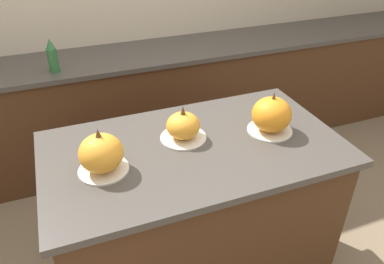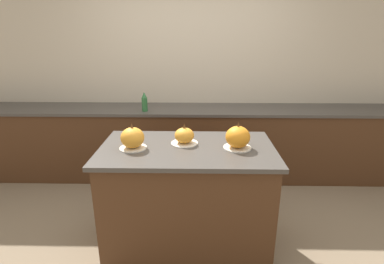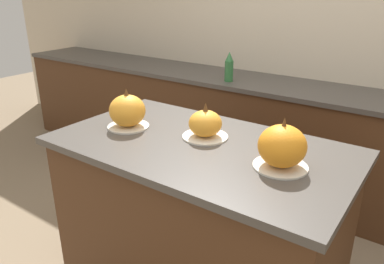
% 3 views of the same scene
% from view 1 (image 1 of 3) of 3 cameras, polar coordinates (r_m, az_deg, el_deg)
% --- Properties ---
extents(wall_back, '(8.00, 0.06, 2.50)m').
position_cam_1_polar(wall_back, '(3.18, -11.52, 19.13)').
color(wall_back, beige).
rests_on(wall_back, ground_plane).
extents(kitchen_island, '(1.41, 0.80, 0.94)m').
position_cam_1_polar(kitchen_island, '(2.07, 0.29, -12.91)').
color(kitchen_island, '#4C2D19').
rests_on(kitchen_island, ground_plane).
extents(back_counter, '(6.00, 0.60, 0.92)m').
position_cam_1_polar(back_counter, '(3.14, -8.82, 3.79)').
color(back_counter, '#4C2D19').
rests_on(back_counter, ground_plane).
extents(pumpkin_cake_left, '(0.22, 0.22, 0.21)m').
position_cam_1_polar(pumpkin_cake_left, '(1.61, -13.66, -3.28)').
color(pumpkin_cake_left, silver).
rests_on(pumpkin_cake_left, kitchen_island).
extents(pumpkin_cake_center, '(0.22, 0.22, 0.18)m').
position_cam_1_polar(pumpkin_cake_center, '(1.79, -1.36, 0.81)').
color(pumpkin_cake_center, silver).
rests_on(pumpkin_cake_center, kitchen_island).
extents(pumpkin_cake_right, '(0.22, 0.22, 0.22)m').
position_cam_1_polar(pumpkin_cake_right, '(1.87, 12.02, 2.50)').
color(pumpkin_cake_right, silver).
rests_on(pumpkin_cake_right, kitchen_island).
extents(bottle_tall, '(0.07, 0.07, 0.23)m').
position_cam_1_polar(bottle_tall, '(2.73, -20.51, 10.77)').
color(bottle_tall, '#2D6B38').
rests_on(bottle_tall, back_counter).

